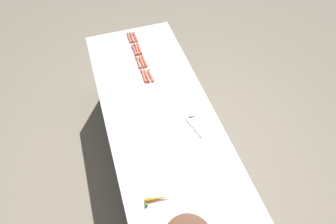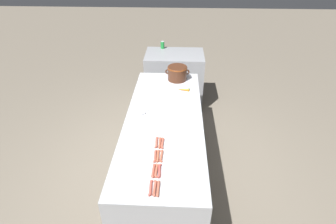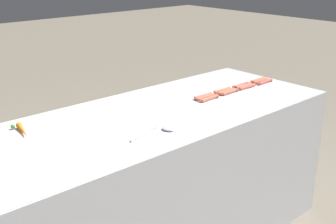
# 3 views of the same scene
# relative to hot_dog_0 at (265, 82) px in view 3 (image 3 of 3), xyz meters

# --- Properties ---
(griddle_counter) EXTENTS (0.86, 2.33, 0.89)m
(griddle_counter) POSITION_rel_hot_dog_0_xyz_m (0.05, 1.01, -0.45)
(griddle_counter) COLOR #ADAFB5
(griddle_counter) RESTS_ON ground_plane
(hot_dog_0) EXTENTS (0.03, 0.16, 0.02)m
(hot_dog_0) POSITION_rel_hot_dog_0_xyz_m (0.00, 0.00, 0.00)
(hot_dog_0) COLOR #BA5245
(hot_dog_0) RESTS_ON griddle_counter
(hot_dog_1) EXTENTS (0.03, 0.16, 0.02)m
(hot_dog_1) POSITION_rel_hot_dog_0_xyz_m (0.00, 0.18, 0.00)
(hot_dog_1) COLOR #BC5442
(hot_dog_1) RESTS_ON griddle_counter
(hot_dog_2) EXTENTS (0.03, 0.16, 0.02)m
(hot_dog_2) POSITION_rel_hot_dog_0_xyz_m (0.00, 0.36, 0.00)
(hot_dog_2) COLOR #B05744
(hot_dog_2) RESTS_ON griddle_counter
(hot_dog_3) EXTENTS (0.03, 0.16, 0.02)m
(hot_dog_3) POSITION_rel_hot_dog_0_xyz_m (-0.00, 0.56, 0.00)
(hot_dog_3) COLOR #BE5A47
(hot_dog_3) RESTS_ON griddle_counter
(hot_dog_4) EXTENTS (0.03, 0.16, 0.02)m
(hot_dog_4) POSITION_rel_hot_dog_0_xyz_m (0.03, -0.00, 0.00)
(hot_dog_4) COLOR #B45843
(hot_dog_4) RESTS_ON griddle_counter
(hot_dog_5) EXTENTS (0.03, 0.16, 0.02)m
(hot_dog_5) POSITION_rel_hot_dog_0_xyz_m (0.03, 0.19, 0.00)
(hot_dog_5) COLOR #B25E47
(hot_dog_5) RESTS_ON griddle_counter
(hot_dog_6) EXTENTS (0.02, 0.16, 0.02)m
(hot_dog_6) POSITION_rel_hot_dog_0_xyz_m (0.03, 0.37, 0.00)
(hot_dog_6) COLOR #B15D41
(hot_dog_6) RESTS_ON griddle_counter
(hot_dog_7) EXTENTS (0.02, 0.16, 0.02)m
(hot_dog_7) POSITION_rel_hot_dog_0_xyz_m (0.03, 0.55, 0.00)
(hot_dog_7) COLOR #B7593F
(hot_dog_7) RESTS_ON griddle_counter
(hot_dog_8) EXTENTS (0.02, 0.16, 0.02)m
(hot_dog_8) POSITION_rel_hot_dog_0_xyz_m (0.06, -0.00, 0.00)
(hot_dog_8) COLOR #B05B45
(hot_dog_8) RESTS_ON griddle_counter
(hot_dog_9) EXTENTS (0.03, 0.16, 0.02)m
(hot_dog_9) POSITION_rel_hot_dog_0_xyz_m (0.06, 0.19, 0.00)
(hot_dog_9) COLOR #BB4F45
(hot_dog_9) RESTS_ON griddle_counter
(hot_dog_10) EXTENTS (0.03, 0.16, 0.02)m
(hot_dog_10) POSITION_rel_hot_dog_0_xyz_m (0.06, 0.37, 0.00)
(hot_dog_10) COLOR #B95D43
(hot_dog_10) RESTS_ON griddle_counter
(hot_dog_11) EXTENTS (0.03, 0.16, 0.02)m
(hot_dog_11) POSITION_rel_hot_dog_0_xyz_m (0.06, 0.55, 0.00)
(hot_dog_11) COLOR #B65843
(hot_dog_11) RESTS_ON griddle_counter
(serving_spoon) EXTENTS (0.11, 0.27, 0.02)m
(serving_spoon) POSITION_rel_hot_dog_0_xyz_m (-0.19, 1.11, -0.00)
(serving_spoon) COLOR #B7B7BC
(serving_spoon) RESTS_ON griddle_counter
(carrot) EXTENTS (0.18, 0.06, 0.03)m
(carrot) POSITION_rel_hot_dog_0_xyz_m (0.26, 1.63, 0.00)
(carrot) COLOR orange
(carrot) RESTS_ON griddle_counter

